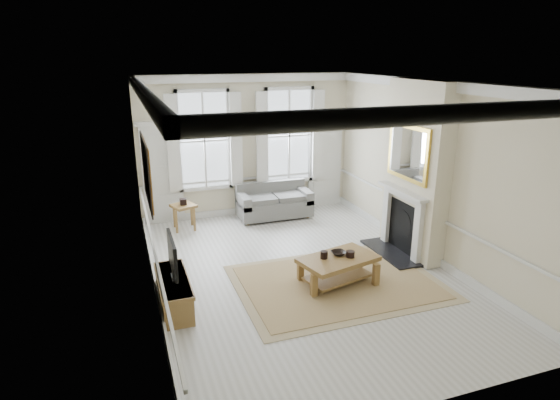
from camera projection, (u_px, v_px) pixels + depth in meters
name	position (u px, v px, depth m)	size (l,w,h in m)	color
floor	(301.00, 273.00, 8.56)	(7.20, 7.20, 0.00)	#B7B5AD
ceiling	(304.00, 82.00, 7.54)	(7.20, 7.20, 0.00)	white
back_wall	(247.00, 146.00, 11.30)	(5.20, 5.20, 0.00)	beige
left_wall	(147.00, 198.00, 7.24)	(7.20, 7.20, 0.00)	beige
right_wall	(430.00, 172.00, 8.87)	(7.20, 7.20, 0.00)	beige
window_left	(204.00, 141.00, 10.86)	(1.26, 0.20, 2.20)	#B2BCC6
window_right	(289.00, 136.00, 11.52)	(1.26, 0.20, 2.20)	#B2BCC6
door_left	(163.00, 175.00, 10.78)	(0.90, 0.08, 2.30)	silver
door_right	(325.00, 162.00, 12.07)	(0.90, 0.08, 2.30)	silver
painting	(146.00, 172.00, 7.42)	(0.05, 1.66, 1.06)	#C58421
chimney_breast	(416.00, 170.00, 8.99)	(0.35, 1.70, 3.38)	beige
hearth	(390.00, 253.00, 9.36)	(0.55, 1.50, 0.05)	black
fireplace	(402.00, 218.00, 9.21)	(0.21, 1.45, 1.33)	silver
mirror	(408.00, 153.00, 8.82)	(0.06, 1.26, 1.06)	gold
sofa	(274.00, 203.00, 11.42)	(1.75, 0.85, 0.84)	#61615E
side_table	(184.00, 209.00, 10.57)	(0.62, 0.62, 0.58)	brown
rug	(337.00, 283.00, 8.18)	(3.50, 2.60, 0.02)	#A58155
coffee_table	(338.00, 262.00, 8.06)	(1.46, 1.07, 0.49)	brown
ceramic_pot_a	(324.00, 255.00, 7.98)	(0.13, 0.13, 0.13)	black
ceramic_pot_b	(350.00, 254.00, 8.03)	(0.15, 0.15, 0.11)	black
bowl	(339.00, 253.00, 8.13)	(0.25, 0.25, 0.06)	black
tv_stand	(174.00, 293.00, 7.36)	(0.44, 1.37, 0.49)	brown
tv	(173.00, 255.00, 7.18)	(0.08, 0.90, 0.68)	black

